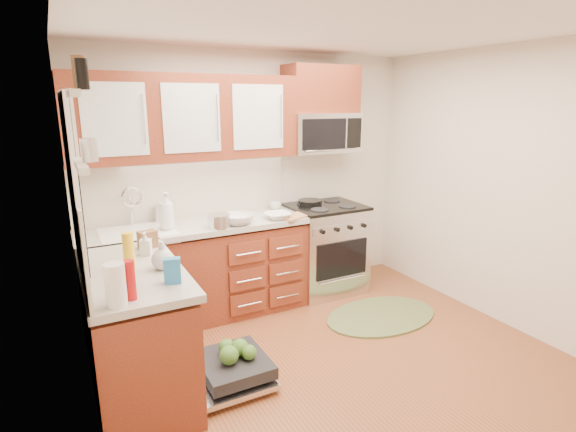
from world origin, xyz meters
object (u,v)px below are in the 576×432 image
paper_towel_roll (115,285)px  cup (275,205)px  rug (381,316)px  bowl_b (238,219)px  sink (138,246)px  skillet (310,202)px  stock_pot (219,221)px  cutting_board (294,217)px  dishwasher (229,371)px  microwave (321,133)px  range (325,248)px  bowl_a (278,216)px  upper_cabinets (186,118)px

paper_towel_roll → cup: paper_towel_roll is taller
rug → cup: (-0.65, 0.99, 0.96)m
bowl_b → sink: bearing=168.8°
skillet → bowl_b: 0.99m
rug → stock_pot: (-1.39, 0.61, 0.98)m
sink → rug: bearing=-21.5°
stock_pot → paper_towel_roll: paper_towel_roll is taller
cutting_board → paper_towel_roll: bearing=-145.1°
skillet → paper_towel_roll: size_ratio=1.03×
dishwasher → stock_pot: 1.31m
bowl_b → microwave: bearing=15.7°
sink → stock_pot: (0.67, -0.20, 0.19)m
paper_towel_roll → stock_pot: bearing=50.5°
microwave → bowl_b: bearing=-164.3°
range → bowl_a: size_ratio=3.87×
skillet → stock_pot: 1.18m
upper_cabinets → bowl_b: bearing=-44.1°
range → cutting_board: (-0.50, -0.21, 0.46)m
rug → bowl_b: 1.67m
upper_cabinets → microwave: 1.42m
rug → cup: 1.52m
bowl_b → range: bearing=9.6°
microwave → skillet: bearing=-179.6°
rug → cutting_board: bearing=135.9°
bowl_b → skillet: bearing=17.6°
dishwasher → bowl_b: bowl_b is taller
cutting_board → microwave: bearing=33.4°
skillet → bowl_b: bearing=-162.4°
bowl_b → upper_cabinets: bearing=135.9°
microwave → cup: (-0.52, 0.04, -0.73)m
skillet → upper_cabinets: bearing=178.8°
upper_cabinets → bowl_b: (0.34, -0.32, -0.90)m
stock_pot → bowl_b: size_ratio=0.68×
cutting_board → bowl_b: size_ratio=0.98×
sink → cup: (1.41, 0.17, 0.17)m
sink → rug: size_ratio=0.54×
rug → paper_towel_roll: 2.70m
sink → cutting_board: (1.43, -0.20, 0.14)m
microwave → bowl_a: (-0.66, -0.30, -0.74)m
microwave → bowl_a: 1.04m
microwave → skillet: (-0.13, -0.00, -0.73)m
paper_towel_roll → cup: (1.76, 1.61, -0.08)m
bowl_a → cutting_board: bearing=-10.5°
range → paper_towel_roll: size_ratio=3.88×
cutting_board → cup: 0.38m
range → stock_pot: size_ratio=4.73×
paper_towel_roll → cup: size_ratio=2.12×
bowl_a → stock_pot: bearing=-177.1°
sink → cutting_board: bearing=-8.0°
range → microwave: microwave is taller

